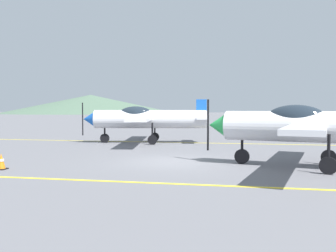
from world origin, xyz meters
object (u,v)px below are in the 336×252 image
car_sedan (328,125)px  traffic_cone_front (1,162)px  airplane_near (314,126)px  airplane_mid (145,118)px

car_sedan → traffic_cone_front: 26.28m
airplane_near → airplane_mid: (-8.64, 8.53, 0.00)m
airplane_mid → car_sedan: bearing=36.5°
airplane_mid → car_sedan: 16.65m
car_sedan → airplane_near: bearing=-104.4°
airplane_near → traffic_cone_front: size_ratio=15.87×
airplane_near → car_sedan: 19.03m
traffic_cone_front → car_sedan: bearing=52.6°
airplane_near → traffic_cone_front: (-11.23, -2.45, -1.30)m
airplane_mid → car_sedan: airplane_mid is taller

